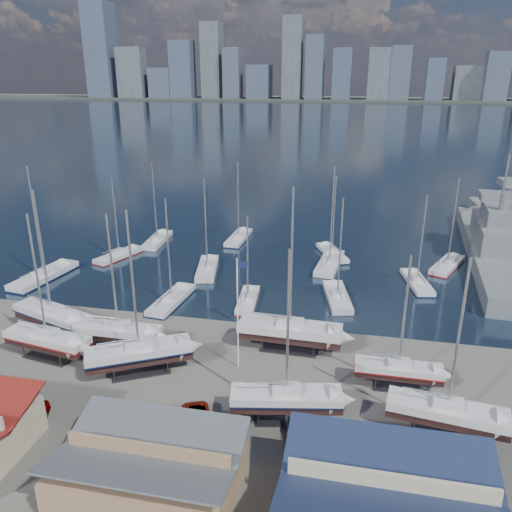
% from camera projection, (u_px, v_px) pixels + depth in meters
% --- Properties ---
extents(ground, '(1400.00, 1400.00, 0.00)m').
position_uv_depth(ground, '(215.00, 368.00, 49.79)').
color(ground, '#605E59').
rests_on(ground, ground).
extents(water, '(1400.00, 600.00, 0.40)m').
position_uv_depth(water, '(345.00, 119.00, 335.07)').
color(water, '#192A3A').
rests_on(water, ground).
extents(far_shore, '(1400.00, 80.00, 2.20)m').
position_uv_depth(far_shore, '(354.00, 100.00, 573.87)').
color(far_shore, '#2D332D').
rests_on(far_shore, ground).
extents(skyline, '(639.14, 43.80, 107.69)m').
position_uv_depth(skyline, '(349.00, 65.00, 556.70)').
color(skyline, '#475166').
rests_on(skyline, far_shore).
extents(shed_grey, '(12.60, 8.40, 4.17)m').
position_uv_depth(shed_grey, '(149.00, 466.00, 34.34)').
color(shed_grey, '#8C6B4C').
rests_on(shed_grey, ground).
extents(shed_blue, '(13.65, 9.45, 4.71)m').
position_uv_depth(shed_blue, '(388.00, 502.00, 31.15)').
color(shed_blue, '#BFB293').
rests_on(shed_blue, ground).
extents(sailboat_cradle_0, '(10.59, 5.97, 16.46)m').
position_uv_depth(sailboat_cradle_0, '(52.00, 315.00, 56.07)').
color(sailboat_cradle_0, '#2D2D33').
rests_on(sailboat_cradle_0, ground).
extents(sailboat_cradle_1, '(9.78, 4.19, 15.36)m').
position_uv_depth(sailboat_cradle_1, '(47.00, 340.00, 51.02)').
color(sailboat_cradle_1, '#2D2D33').
rests_on(sailboat_cradle_1, ground).
extents(sailboat_cradle_2, '(9.07, 2.56, 14.88)m').
position_uv_depth(sailboat_cradle_2, '(119.00, 331.00, 52.72)').
color(sailboat_cradle_2, '#2D2D33').
rests_on(sailboat_cradle_2, ground).
extents(sailboat_cradle_3, '(10.31, 7.45, 16.46)m').
position_uv_depth(sailboat_cradle_3, '(139.00, 353.00, 48.46)').
color(sailboat_cradle_3, '#2D2D33').
rests_on(sailboat_cradle_3, ground).
extents(sailboat_cradle_4, '(10.92, 3.34, 17.56)m').
position_uv_depth(sailboat_cradle_4, '(290.00, 331.00, 52.55)').
color(sailboat_cradle_4, '#2D2D33').
rests_on(sailboat_cradle_4, ground).
extents(sailboat_cradle_5, '(9.74, 4.35, 15.28)m').
position_uv_depth(sailboat_cradle_5, '(286.00, 398.00, 41.76)').
color(sailboat_cradle_5, '#2D2D33').
rests_on(sailboat_cradle_5, ground).
extents(sailboat_cradle_6, '(8.00, 2.26, 13.16)m').
position_uv_depth(sailboat_cradle_6, '(398.00, 370.00, 46.00)').
color(sailboat_cradle_6, '#2D2D33').
rests_on(sailboat_cradle_6, ground).
extents(sailboat_cradle_7, '(9.61, 3.91, 15.30)m').
position_uv_depth(sailboat_cradle_7, '(447.00, 412.00, 40.00)').
color(sailboat_cradle_7, '#2D2D33').
rests_on(sailboat_cradle_7, ground).
extents(sailboat_moored_0, '(4.73, 11.71, 17.01)m').
position_uv_depth(sailboat_moored_0, '(44.00, 277.00, 71.38)').
color(sailboat_moored_0, black).
rests_on(sailboat_moored_0, water).
extents(sailboat_moored_1, '(5.39, 9.29, 13.41)m').
position_uv_depth(sailboat_moored_1, '(119.00, 256.00, 79.82)').
color(sailboat_moored_1, black).
rests_on(sailboat_moored_1, water).
extents(sailboat_moored_2, '(3.37, 9.81, 14.56)m').
position_uv_depth(sailboat_moored_2, '(157.00, 241.00, 86.90)').
color(sailboat_moored_2, black).
rests_on(sailboat_moored_2, water).
extents(sailboat_moored_3, '(3.48, 9.79, 14.35)m').
position_uv_depth(sailboat_moored_3, '(172.00, 301.00, 63.84)').
color(sailboat_moored_3, black).
rests_on(sailboat_moored_3, water).
extents(sailboat_moored_4, '(4.58, 9.99, 14.56)m').
position_uv_depth(sailboat_moored_4, '(207.00, 270.00, 74.16)').
color(sailboat_moored_4, black).
rests_on(sailboat_moored_4, water).
extents(sailboat_moored_5, '(3.02, 9.76, 14.48)m').
position_uv_depth(sailboat_moored_5, '(239.00, 239.00, 88.23)').
color(sailboat_moored_5, black).
rests_on(sailboat_moored_5, water).
extents(sailboat_moored_6, '(2.99, 8.25, 12.07)m').
position_uv_depth(sailboat_moored_6, '(248.00, 301.00, 63.92)').
color(sailboat_moored_6, black).
rests_on(sailboat_moored_6, water).
extents(sailboat_moored_7, '(4.05, 10.82, 15.96)m').
position_uv_depth(sailboat_moored_7, '(330.00, 264.00, 76.16)').
color(sailboat_moored_7, black).
rests_on(sailboat_moored_7, water).
extents(sailboat_moored_8, '(6.00, 9.40, 13.66)m').
position_uv_depth(sailboat_moored_8, '(332.00, 254.00, 80.68)').
color(sailboat_moored_8, black).
rests_on(sailboat_moored_8, water).
extents(sailboat_moored_9, '(4.48, 9.72, 14.16)m').
position_uv_depth(sailboat_moored_9, '(337.00, 298.00, 64.71)').
color(sailboat_moored_9, black).
rests_on(sailboat_moored_9, water).
extents(sailboat_moored_10, '(4.19, 9.27, 13.38)m').
position_uv_depth(sailboat_moored_10, '(417.00, 283.00, 69.37)').
color(sailboat_moored_10, black).
rests_on(sailboat_moored_10, water).
extents(sailboat_moored_11, '(6.46, 9.90, 14.42)m').
position_uv_depth(sailboat_moored_11, '(447.00, 266.00, 75.59)').
color(sailboat_moored_11, black).
rests_on(sailboat_moored_11, water).
extents(naval_ship_east, '(11.28, 46.53, 18.15)m').
position_uv_depth(naval_ship_east, '(493.00, 248.00, 79.21)').
color(naval_ship_east, slate).
rests_on(naval_ship_east, water).
extents(car_a, '(2.19, 4.55, 1.50)m').
position_uv_depth(car_a, '(29.00, 419.00, 41.26)').
color(car_a, gray).
rests_on(car_a, ground).
extents(car_b, '(4.01, 1.48, 1.31)m').
position_uv_depth(car_b, '(163.00, 431.00, 39.93)').
color(car_b, gray).
rests_on(car_b, ground).
extents(car_c, '(4.00, 5.48, 1.38)m').
position_uv_depth(car_c, '(196.00, 422.00, 40.95)').
color(car_c, gray).
rests_on(car_c, ground).
extents(car_d, '(3.12, 5.27, 1.43)m').
position_uv_depth(car_d, '(299.00, 431.00, 39.92)').
color(car_d, gray).
rests_on(car_d, ground).
extents(flagpole, '(1.03, 0.12, 11.59)m').
position_uv_depth(flagpole, '(238.00, 307.00, 47.69)').
color(flagpole, white).
rests_on(flagpole, ground).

